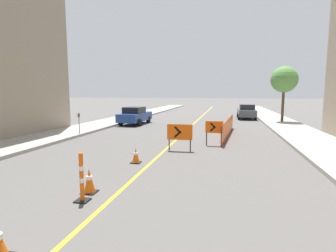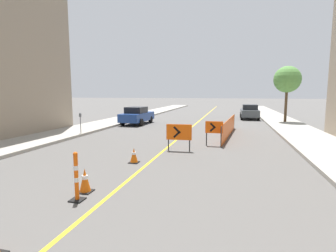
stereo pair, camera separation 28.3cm
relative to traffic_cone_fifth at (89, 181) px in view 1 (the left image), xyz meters
name	(u,v)px [view 1 (the left image)]	position (x,y,z in m)	size (l,w,h in m)	color
lane_stripe	(194,123)	(0.80, 18.01, -0.34)	(0.12, 65.57, 0.01)	gold
sidewalk_left	(116,120)	(-7.11, 18.01, -0.26)	(3.18, 65.57, 0.17)	#9E998E
sidewalk_right	(284,124)	(8.72, 18.01, -0.26)	(3.18, 65.57, 0.17)	#9E998E
traffic_cone_fifth	(89,181)	(0.00, 0.00, 0.00)	(0.40, 0.40, 0.69)	black
traffic_cone_farthest	(136,156)	(0.20, 3.34, -0.04)	(0.39, 0.39, 0.62)	black
delineator_post_rear	(82,180)	(0.12, -0.59, 0.24)	(0.35, 0.35, 1.32)	black
arrow_barricade_primary	(180,133)	(1.55, 5.95, 0.56)	(1.25, 0.12, 1.32)	#EF560C
arrow_barricade_secondary	(214,128)	(3.14, 7.63, 0.60)	(0.94, 0.09, 1.33)	#EF560C
safety_mesh_fence	(228,127)	(3.88, 11.18, 0.23)	(0.74, 7.91, 1.14)	#EF560C
parked_car_curb_near	(135,116)	(-4.38, 15.96, 0.46)	(2.00, 4.38, 1.59)	navy
parked_car_curb_mid	(247,112)	(5.90, 23.45, 0.46)	(1.93, 4.31, 1.59)	#474C51
parking_meter_near_curb	(79,119)	(-5.87, 9.14, 0.78)	(0.12, 0.11, 1.35)	#4C4C51
parking_meter_far_curb	(131,110)	(-5.87, 18.89, 0.75)	(0.12, 0.11, 1.31)	#4C4C51
street_tree_right_near	(284,80)	(8.88, 19.77, 3.71)	(2.42, 2.42, 5.12)	#4C3823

